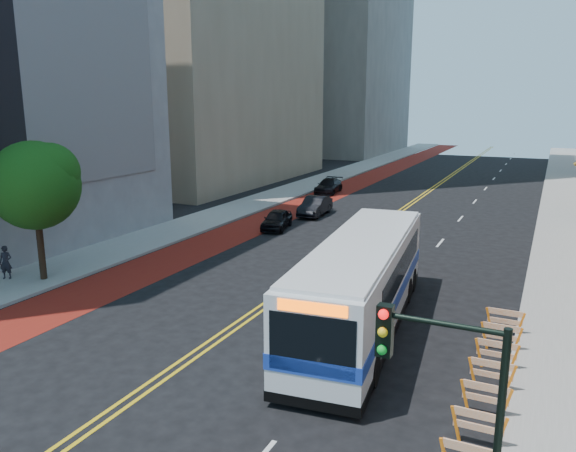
% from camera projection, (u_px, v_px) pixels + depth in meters
% --- Properties ---
extents(ground, '(160.00, 160.00, 0.00)m').
position_uv_depth(ground, '(150.00, 386.00, 17.43)').
color(ground, black).
rests_on(ground, ground).
extents(sidewalk_left, '(4.00, 140.00, 0.15)m').
position_uv_depth(sidewalk_left, '(262.00, 201.00, 48.87)').
color(sidewalk_left, gray).
rests_on(sidewalk_left, ground).
extents(sidewalk_right, '(4.00, 140.00, 0.15)m').
position_uv_depth(sidewalk_right, '(568.00, 227.00, 38.84)').
color(sidewalk_right, gray).
rests_on(sidewalk_right, ground).
extents(bus_lane_paint, '(3.60, 140.00, 0.01)m').
position_uv_depth(bus_lane_paint, '(303.00, 205.00, 47.25)').
color(bus_lane_paint, maroon).
rests_on(bus_lane_paint, ground).
extents(center_line_inner, '(0.14, 140.00, 0.01)m').
position_uv_depth(center_line_inner, '(395.00, 213.00, 43.95)').
color(center_line_inner, gold).
rests_on(center_line_inner, ground).
extents(center_line_outer, '(0.14, 140.00, 0.01)m').
position_uv_depth(center_line_outer, '(399.00, 213.00, 43.80)').
color(center_line_outer, gold).
rests_on(center_line_outer, ground).
extents(lane_dashes, '(0.14, 98.20, 0.01)m').
position_uv_depth(lane_dashes, '(475.00, 201.00, 48.91)').
color(lane_dashes, silver).
rests_on(lane_dashes, ground).
extents(construction_barriers, '(1.42, 10.91, 1.00)m').
position_uv_depth(construction_barriers, '(489.00, 382.00, 16.29)').
color(construction_barriers, orange).
rests_on(construction_barriers, ground).
extents(street_tree, '(4.20, 4.20, 6.70)m').
position_uv_depth(street_tree, '(36.00, 182.00, 26.37)').
color(street_tree, black).
rests_on(street_tree, sidewalk_left).
extents(traffic_signal, '(2.21, 0.34, 5.07)m').
position_uv_depth(traffic_signal, '(446.00, 398.00, 9.58)').
color(traffic_signal, black).
rests_on(traffic_signal, sidewalk_right).
extents(transit_bus, '(4.20, 13.24, 3.58)m').
position_uv_depth(transit_bus, '(362.00, 282.00, 21.44)').
color(transit_bus, silver).
rests_on(transit_bus, ground).
extents(car_a, '(2.28, 4.08, 1.31)m').
position_uv_depth(car_a, '(277.00, 219.00, 38.46)').
color(car_a, black).
rests_on(car_a, ground).
extents(car_b, '(1.83, 4.47, 1.44)m').
position_uv_depth(car_b, '(315.00, 206.00, 42.93)').
color(car_b, black).
rests_on(car_b, ground).
extents(car_c, '(2.34, 4.79, 1.34)m').
position_uv_depth(car_c, '(329.00, 186.00, 53.19)').
color(car_c, black).
rests_on(car_c, ground).
extents(pedestrian, '(0.71, 0.61, 1.64)m').
position_uv_depth(pedestrian, '(6.00, 262.00, 27.23)').
color(pedestrian, black).
rests_on(pedestrian, sidewalk_left).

